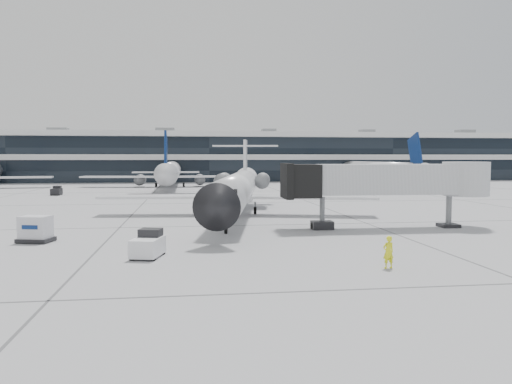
{
  "coord_description": "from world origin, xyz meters",
  "views": [
    {
      "loc": [
        -4.64,
        -39.6,
        5.49
      ],
      "look_at": [
        0.92,
        1.31,
        2.6
      ],
      "focal_mm": 35.0,
      "sensor_mm": 36.0,
      "label": 1
    }
  ],
  "objects": [
    {
      "name": "traffic_cone",
      "position": [
        -0.45,
        6.69,
        0.28
      ],
      "size": [
        0.48,
        0.48,
        0.6
      ],
      "rotation": [
        0.0,
        0.0,
        0.19
      ],
      "color": "orange",
      "rests_on": "ground"
    },
    {
      "name": "far_tug",
      "position": [
        -23.57,
        35.57,
        0.6
      ],
      "size": [
        1.28,
        2.13,
        1.35
      ],
      "rotation": [
        0.0,
        0.0,
        -0.01
      ],
      "color": "black",
      "rests_on": "ground"
    },
    {
      "name": "jet_bridge",
      "position": [
        11.23,
        -2.99,
        3.74
      ],
      "size": [
        15.94,
        3.54,
        5.13
      ],
      "rotation": [
        0.0,
        0.0,
        -0.02
      ],
      "color": "silver",
      "rests_on": "ground"
    },
    {
      "name": "ground",
      "position": [
        0.0,
        0.0,
        0.0
      ],
      "size": [
        220.0,
        220.0,
        0.0
      ],
      "primitive_type": "plane",
      "color": "#969699",
      "rests_on": "ground"
    },
    {
      "name": "baggage_tug",
      "position": [
        -6.87,
        -11.91,
        0.67
      ],
      "size": [
        1.92,
        2.62,
        1.5
      ],
      "rotation": [
        0.0,
        0.0,
        -0.24
      ],
      "color": "white",
      "rests_on": "ground"
    },
    {
      "name": "bg_jet_right",
      "position": [
        32.0,
        55.0,
        0.0
      ],
      "size": [
        32.0,
        40.0,
        9.6
      ],
      "primitive_type": null,
      "color": "silver",
      "rests_on": "ground"
    },
    {
      "name": "ramp_worker",
      "position": [
        5.11,
        -16.38,
        0.81
      ],
      "size": [
        0.65,
        0.49,
        1.62
      ],
      "primitive_type": "imported",
      "rotation": [
        0.0,
        0.0,
        3.32
      ],
      "color": "#F8FD1A",
      "rests_on": "ground"
    },
    {
      "name": "regional_jet",
      "position": [
        -0.08,
        6.93,
        2.58
      ],
      "size": [
        26.15,
        32.61,
        7.55
      ],
      "rotation": [
        0.0,
        0.0,
        -0.17
      ],
      "color": "white",
      "rests_on": "ground"
    },
    {
      "name": "bg_jet_center",
      "position": [
        -8.0,
        55.0,
        0.0
      ],
      "size": [
        32.0,
        40.0,
        9.6
      ],
      "primitive_type": null,
      "color": "silver",
      "rests_on": "ground"
    },
    {
      "name": "terminal",
      "position": [
        0.0,
        82.0,
        5.0
      ],
      "size": [
        170.0,
        22.0,
        10.0
      ],
      "primitive_type": "cube",
      "color": "black",
      "rests_on": "ground"
    },
    {
      "name": "cargo_uld",
      "position": [
        -14.44,
        -6.07,
        0.84
      ],
      "size": [
        2.35,
        1.97,
        1.67
      ],
      "rotation": [
        0.0,
        0.0,
        -0.25
      ],
      "color": "black",
      "rests_on": "ground"
    }
  ]
}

